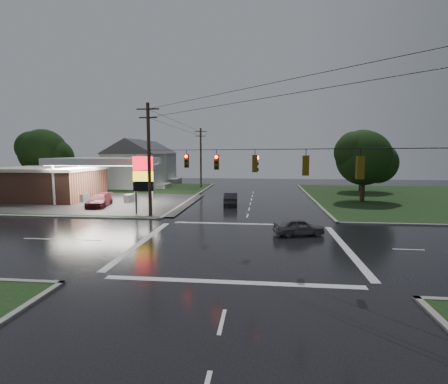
# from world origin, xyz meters

# --- Properties ---
(ground) EXTENTS (120.00, 120.00, 0.00)m
(ground) POSITION_xyz_m (0.00, 0.00, 0.00)
(ground) COLOR black
(ground) RESTS_ON ground
(grass_nw) EXTENTS (36.00, 36.00, 0.08)m
(grass_nw) POSITION_xyz_m (-26.00, 26.00, 0.04)
(grass_nw) COLOR black
(grass_nw) RESTS_ON ground
(grass_ne) EXTENTS (36.00, 36.00, 0.08)m
(grass_ne) POSITION_xyz_m (26.00, 26.00, 0.04)
(grass_ne) COLOR black
(grass_ne) RESTS_ON ground
(gas_station) EXTENTS (26.20, 18.00, 5.60)m
(gas_station) POSITION_xyz_m (-25.68, 19.70, 2.55)
(gas_station) COLOR #2D2D2D
(gas_station) RESTS_ON ground
(pylon_sign) EXTENTS (2.00, 0.35, 6.00)m
(pylon_sign) POSITION_xyz_m (-10.50, 10.50, 4.01)
(pylon_sign) COLOR #59595E
(pylon_sign) RESTS_ON ground
(utility_pole_nw) EXTENTS (2.20, 0.32, 11.00)m
(utility_pole_nw) POSITION_xyz_m (-9.50, 9.50, 5.72)
(utility_pole_nw) COLOR #382619
(utility_pole_nw) RESTS_ON ground
(utility_pole_n) EXTENTS (2.20, 0.32, 10.50)m
(utility_pole_n) POSITION_xyz_m (-9.50, 38.00, 5.47)
(utility_pole_n) COLOR #382619
(utility_pole_n) RESTS_ON ground
(traffic_signals) EXTENTS (26.87, 26.87, 1.47)m
(traffic_signals) POSITION_xyz_m (0.02, -0.02, 6.48)
(traffic_signals) COLOR black
(traffic_signals) RESTS_ON ground
(house_near) EXTENTS (11.05, 8.48, 8.60)m
(house_near) POSITION_xyz_m (-20.95, 36.00, 4.41)
(house_near) COLOR silver
(house_near) RESTS_ON ground
(house_far) EXTENTS (11.05, 8.48, 8.60)m
(house_far) POSITION_xyz_m (-21.95, 48.00, 4.41)
(house_far) COLOR silver
(house_far) RESTS_ON ground
(tree_nw_behind) EXTENTS (8.93, 7.60, 10.00)m
(tree_nw_behind) POSITION_xyz_m (-33.84, 29.99, 6.18)
(tree_nw_behind) COLOR black
(tree_nw_behind) RESTS_ON ground
(tree_ne_near) EXTENTS (7.99, 6.80, 8.98)m
(tree_ne_near) POSITION_xyz_m (14.14, 21.99, 5.56)
(tree_ne_near) COLOR black
(tree_ne_near) RESTS_ON ground
(tree_ne_far) EXTENTS (8.46, 7.20, 9.80)m
(tree_ne_far) POSITION_xyz_m (17.15, 33.99, 6.18)
(tree_ne_far) COLOR black
(tree_ne_far) RESTS_ON ground
(car_north) EXTENTS (2.00, 4.70, 1.51)m
(car_north) POSITION_xyz_m (-2.36, 17.98, 0.75)
(car_north) COLOR #21232A
(car_north) RESTS_ON ground
(car_crossing) EXTENTS (4.13, 2.49, 1.32)m
(car_crossing) POSITION_xyz_m (4.27, 3.33, 0.66)
(car_crossing) COLOR slate
(car_crossing) RESTS_ON ground
(car_pump) EXTENTS (2.87, 5.40, 1.49)m
(car_pump) POSITION_xyz_m (-17.23, 14.61, 0.75)
(car_pump) COLOR #59141D
(car_pump) RESTS_ON ground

